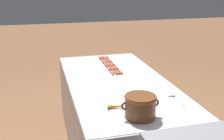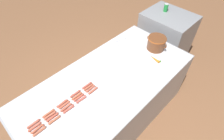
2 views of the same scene
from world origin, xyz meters
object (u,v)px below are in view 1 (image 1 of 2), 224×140
at_px(hot_dog_1, 110,61).
at_px(hot_dog_2, 113,64).
at_px(serving_spoon, 174,97).
at_px(carrot, 117,106).
at_px(hot_dog_13, 111,68).
at_px(hot_dog_4, 120,72).
at_px(hot_dog_14, 115,72).
at_px(hot_dog_11, 105,61).
at_px(hot_dog_16, 102,61).
at_px(hot_dog_8, 114,68).
at_px(hot_dog_3, 117,68).
at_px(hot_dog_18, 109,69).
at_px(hot_dog_10, 102,58).
at_px(hot_dog_19, 112,73).
at_px(hot_dog_7, 111,64).
at_px(hot_dog_15, 100,58).
at_px(bean_pot, 140,105).
at_px(hot_dog_9, 118,72).
at_px(hot_dog_5, 105,58).
at_px(hot_dog_6, 108,61).
at_px(hot_dog_12, 108,64).
at_px(hot_dog_17, 106,65).
at_px(hot_dog_0, 107,58).

height_order(hot_dog_1, hot_dog_2, same).
height_order(serving_spoon, carrot, carrot).
relative_size(hot_dog_13, carrot, 0.73).
height_order(hot_dog_4, hot_dog_14, same).
relative_size(hot_dog_11, hot_dog_16, 1.00).
xyz_separation_m(hot_dog_8, hot_dog_16, (0.07, -0.32, 0.00)).
bearing_deg(hot_dog_4, serving_spoon, 108.64).
xyz_separation_m(hot_dog_3, hot_dog_18, (0.10, -0.00, 0.00)).
relative_size(hot_dog_4, hot_dog_10, 1.00).
bearing_deg(hot_dog_11, hot_dog_19, 85.79).
relative_size(hot_dog_14, carrot, 0.73).
bearing_deg(carrot, hot_dog_7, -101.86).
bearing_deg(hot_dog_3, hot_dog_2, -89.41).
bearing_deg(hot_dog_13, hot_dog_19, 77.87).
distance_m(hot_dog_8, hot_dog_15, 0.48).
distance_m(hot_dog_7, bean_pot, 1.41).
relative_size(hot_dog_10, hot_dog_13, 1.00).
bearing_deg(hot_dog_9, bean_pot, 83.33).
distance_m(hot_dog_11, carrot, 1.38).
distance_m(hot_dog_13, bean_pot, 1.25).
relative_size(hot_dog_10, hot_dog_16, 1.00).
relative_size(hot_dog_14, hot_dog_15, 1.00).
distance_m(hot_dog_5, hot_dog_13, 0.49).
bearing_deg(hot_dog_6, hot_dog_13, 84.15).
distance_m(hot_dog_10, hot_dog_16, 0.16).
xyz_separation_m(hot_dog_2, hot_dog_5, (0.03, -0.32, 0.00)).
bearing_deg(serving_spoon, hot_dog_12, -73.36).
bearing_deg(hot_dog_5, hot_dog_6, 90.10).
height_order(hot_dog_3, hot_dog_18, same).
relative_size(bean_pot, serving_spoon, 1.14).
bearing_deg(hot_dog_1, hot_dog_10, -67.03).
distance_m(hot_dog_18, carrot, 1.06).
xyz_separation_m(hot_dog_3, bean_pot, (0.16, 1.24, 0.09)).
bearing_deg(hot_dog_18, hot_dog_1, -106.69).
bearing_deg(bean_pot, hot_dog_5, -94.21).
relative_size(hot_dog_7, hot_dog_17, 1.00).
bearing_deg(hot_dog_1, hot_dog_2, 90.08).
xyz_separation_m(hot_dog_4, hot_dog_12, (0.07, -0.33, 0.00)).
height_order(hot_dog_1, hot_dog_13, same).
distance_m(hot_dog_4, serving_spoon, 0.85).
bearing_deg(hot_dog_13, hot_dog_7, -101.82).
distance_m(hot_dog_7, hot_dog_18, 0.18).
distance_m(hot_dog_6, serving_spoon, 1.32).
xyz_separation_m(hot_dog_1, hot_dog_17, (0.10, 0.17, 0.00)).
height_order(hot_dog_16, hot_dog_18, same).
bearing_deg(hot_dog_0, bean_pot, 84.63).
bearing_deg(carrot, hot_dog_15, -96.86).
bearing_deg(hot_dog_18, hot_dog_6, -101.85).
xyz_separation_m(hot_dog_12, hot_dog_14, (-0.00, 0.32, 0.00)).
bearing_deg(hot_dog_4, hot_dog_8, -78.61).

